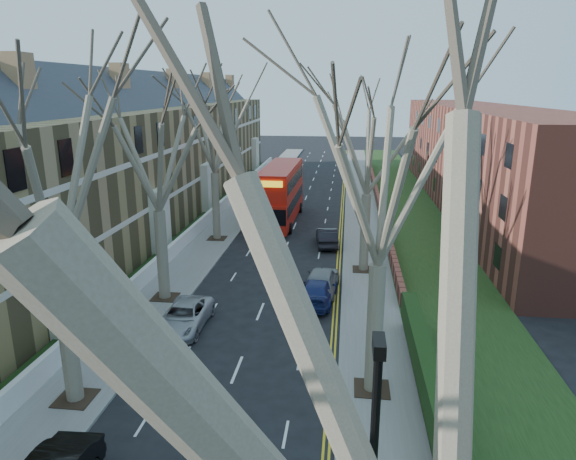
% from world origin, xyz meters
% --- Properties ---
extents(pavement_left, '(3.00, 102.00, 0.12)m').
position_xyz_m(pavement_left, '(-6.00, 39.00, 0.06)').
color(pavement_left, slate).
rests_on(pavement_left, ground).
extents(pavement_right, '(3.00, 102.00, 0.12)m').
position_xyz_m(pavement_right, '(6.00, 39.00, 0.06)').
color(pavement_right, slate).
rests_on(pavement_right, ground).
extents(terrace_left, '(9.70, 78.00, 13.60)m').
position_xyz_m(terrace_left, '(-13.65, 31.00, 5.53)').
color(terrace_left, olive).
rests_on(terrace_left, ground).
extents(flats_right, '(13.97, 54.00, 10.00)m').
position_xyz_m(flats_right, '(17.46, 43.00, 4.98)').
color(flats_right, brown).
rests_on(flats_right, ground).
extents(front_wall_left, '(0.30, 78.00, 1.00)m').
position_xyz_m(front_wall_left, '(-7.65, 31.00, 0.62)').
color(front_wall_left, white).
rests_on(front_wall_left, ground).
extents(grass_verge_right, '(6.00, 102.00, 0.06)m').
position_xyz_m(grass_verge_right, '(10.50, 39.00, 0.15)').
color(grass_verge_right, '#1B3413').
rests_on(grass_verge_right, ground).
extents(tree_left_mid, '(10.50, 10.50, 14.71)m').
position_xyz_m(tree_left_mid, '(-5.70, 6.00, 9.56)').
color(tree_left_mid, '#716451').
rests_on(tree_left_mid, ground).
extents(tree_left_far, '(10.15, 10.15, 14.22)m').
position_xyz_m(tree_left_far, '(-5.70, 16.00, 9.24)').
color(tree_left_far, '#716451').
rests_on(tree_left_far, ground).
extents(tree_left_dist, '(10.50, 10.50, 14.71)m').
position_xyz_m(tree_left_dist, '(-5.70, 28.00, 9.56)').
color(tree_left_dist, '#716451').
rests_on(tree_left_dist, ground).
extents(tree_right_near, '(10.85, 10.85, 15.20)m').
position_xyz_m(tree_right_near, '(5.70, -6.00, 9.86)').
color(tree_right_near, '#716451').
rests_on(tree_right_near, ground).
extents(tree_right_mid, '(10.50, 10.50, 14.71)m').
position_xyz_m(tree_right_mid, '(5.70, 8.00, 9.56)').
color(tree_right_mid, '#716451').
rests_on(tree_right_mid, ground).
extents(tree_right_far, '(10.15, 10.15, 14.22)m').
position_xyz_m(tree_right_far, '(5.70, 22.00, 9.24)').
color(tree_right_far, '#716451').
rests_on(tree_right_far, ground).
extents(double_decker_bus, '(3.18, 12.01, 4.97)m').
position_xyz_m(double_decker_bus, '(-1.42, 34.32, 2.45)').
color(double_decker_bus, '#B3170C').
rests_on(double_decker_bus, ground).
extents(car_left_far, '(2.18, 4.64, 1.28)m').
position_xyz_m(car_left_far, '(-3.45, 12.56, 0.64)').
color(car_left_far, '#A6A7AC').
rests_on(car_left_far, ground).
extents(car_right_near, '(2.26, 4.74, 1.33)m').
position_xyz_m(car_right_near, '(3.00, 16.62, 0.67)').
color(car_right_near, navy).
rests_on(car_right_near, ground).
extents(car_right_mid, '(2.21, 4.75, 1.57)m').
position_xyz_m(car_right_mid, '(3.14, 18.05, 0.79)').
color(car_right_mid, gray).
rests_on(car_right_mid, ground).
extents(car_right_far, '(1.95, 4.36, 1.39)m').
position_xyz_m(car_right_far, '(3.04, 27.52, 0.69)').
color(car_right_far, black).
rests_on(car_right_far, ground).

